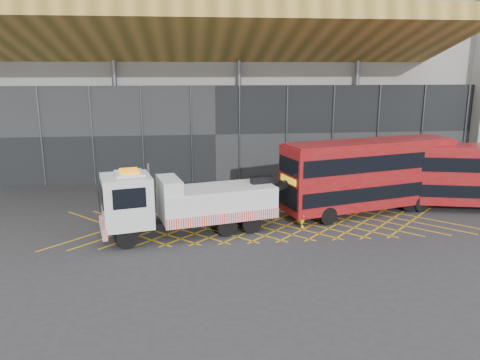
{
  "coord_description": "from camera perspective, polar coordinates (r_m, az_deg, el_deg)",
  "views": [
    {
      "loc": [
        -0.11,
        -27.48,
        9.37
      ],
      "look_at": [
        3.0,
        1.5,
        2.4
      ],
      "focal_mm": 35.0,
      "sensor_mm": 36.0,
      "label": 1
    }
  ],
  "objects": [
    {
      "name": "bus_towed",
      "position": [
        31.8,
        15.44,
        0.82
      ],
      "size": [
        12.14,
        5.78,
        4.83
      ],
      "rotation": [
        0.0,
        0.0,
        0.27
      ],
      "color": "maroon",
      "rests_on": "ground_plane"
    },
    {
      "name": "road_markings",
      "position": [
        29.44,
        3.81,
        -5.13
      ],
      "size": [
        26.36,
        7.16,
        0.01
      ],
      "color": "orange",
      "rests_on": "ground_plane"
    },
    {
      "name": "construction_building",
      "position": [
        45.92,
        -3.69,
        12.93
      ],
      "size": [
        55.0,
        23.97,
        18.0
      ],
      "color": "gray",
      "rests_on": "ground_plane"
    },
    {
      "name": "recovery_truck",
      "position": [
        26.96,
        -6.8,
        -2.76
      ],
      "size": [
        11.74,
        5.03,
        4.09
      ],
      "rotation": [
        0.0,
        0.0,
        0.24
      ],
      "color": "black",
      "rests_on": "ground_plane"
    },
    {
      "name": "worker",
      "position": [
        28.45,
        7.66,
        -4.24
      ],
      "size": [
        0.5,
        0.64,
        1.57
      ],
      "primitive_type": "imported",
      "rotation": [
        0.0,
        0.0,
        1.33
      ],
      "color": "yellow",
      "rests_on": "ground_plane"
    },
    {
      "name": "bus_second",
      "position": [
        34.83,
        25.39,
        0.67
      ],
      "size": [
        11.11,
        4.85,
        4.41
      ],
      "rotation": [
        0.0,
        0.0,
        -0.23
      ],
      "color": "maroon",
      "rests_on": "ground_plane"
    },
    {
      "name": "ground_plane",
      "position": [
        29.03,
        -5.61,
        -5.45
      ],
      "size": [
        120.0,
        120.0,
        0.0
      ],
      "primitive_type": "plane",
      "color": "#2A2A2D"
    }
  ]
}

